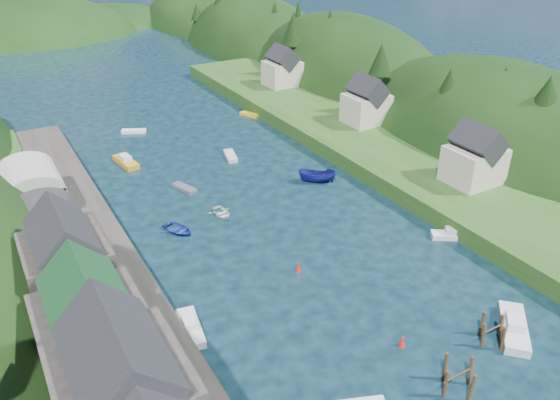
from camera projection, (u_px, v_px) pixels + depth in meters
ground at (210, 165)px, 85.73m from camera, size 600.00×600.00×0.00m
hillside_right at (344, 115)px, 128.23m from camera, size 36.00×245.56×48.00m
far_hills at (67, 62)px, 185.68m from camera, size 103.00×68.00×44.00m
hill_trees at (168, 71)px, 92.71m from camera, size 91.66×144.69×12.15m
quay_left at (105, 322)px, 51.79m from camera, size 12.00×110.00×2.00m
terrace_left_grass at (25, 347)px, 48.56m from camera, size 12.00×110.00×2.50m
quayside_buildings at (113, 378)px, 37.67m from camera, size 8.00×35.84×12.90m
boat_sheds at (39, 205)px, 63.32m from camera, size 7.00×21.00×7.50m
terrace_right at (375, 148)px, 88.65m from camera, size 16.00×120.00×2.40m
right_bank_cottages at (361, 104)px, 94.12m from camera, size 9.00×59.24×8.41m
piling_cluster_near at (458, 380)px, 45.27m from camera, size 3.40×3.16×3.54m
piling_cluster_far at (492, 333)px, 50.43m from camera, size 2.91×2.75×3.25m
channel_buoy_near at (402, 342)px, 50.20m from camera, size 0.70×0.70×1.10m
channel_buoy_far at (299, 267)px, 60.60m from camera, size 0.70×0.70×1.10m
moored_boats at (309, 279)px, 58.38m from camera, size 39.56×89.55×2.49m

